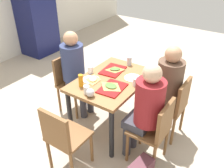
{
  "coord_description": "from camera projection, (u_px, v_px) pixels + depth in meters",
  "views": [
    {
      "loc": [
        -2.23,
        -1.5,
        2.3
      ],
      "look_at": [
        0.0,
        0.0,
        0.68
      ],
      "focal_mm": 38.68,
      "sensor_mm": 36.0,
      "label": 1
    }
  ],
  "objects": [
    {
      "name": "tray_red_far",
      "position": [
        113.0,
        70.0,
        3.29
      ],
      "size": [
        0.38,
        0.29,
        0.02
      ],
      "primitive_type": "cube",
      "rotation": [
        0.0,
        0.0,
        0.1
      ],
      "color": "#B21414",
      "rests_on": "main_table"
    },
    {
      "name": "soda_can",
      "position": [
        129.0,
        61.0,
        3.41
      ],
      "size": [
        0.07,
        0.07,
        0.12
      ],
      "primitive_type": "cylinder",
      "color": "#B7BCC6",
      "rests_on": "main_table"
    },
    {
      "name": "paper_plate_center",
      "position": [
        91.0,
        79.0,
        3.08
      ],
      "size": [
        0.22,
        0.22,
        0.01
      ],
      "primitive_type": "cylinder",
      "color": "white",
      "rests_on": "main_table"
    },
    {
      "name": "chair_far_side",
      "position": [
        69.0,
        80.0,
        3.6
      ],
      "size": [
        0.4,
        0.4,
        0.86
      ],
      "color": "brown",
      "rests_on": "ground_plane"
    },
    {
      "name": "chair_near_left",
      "position": [
        156.0,
        129.0,
        2.67
      ],
      "size": [
        0.4,
        0.4,
        0.86
      ],
      "color": "brown",
      "rests_on": "ground_plane"
    },
    {
      "name": "plastic_cup_b",
      "position": [
        135.0,
        82.0,
        2.94
      ],
      "size": [
        0.07,
        0.07,
        0.1
      ],
      "primitive_type": "cylinder",
      "color": "white",
      "rests_on": "main_table"
    },
    {
      "name": "person_in_brown_jacket",
      "position": [
        166.0,
        84.0,
        3.0
      ],
      "size": [
        0.32,
        0.42,
        1.27
      ],
      "color": "#383842",
      "rests_on": "ground_plane"
    },
    {
      "name": "person_far_side",
      "position": [
        75.0,
        67.0,
        3.4
      ],
      "size": [
        0.32,
        0.42,
        1.27
      ],
      "color": "#383842",
      "rests_on": "ground_plane"
    },
    {
      "name": "pizza_slice_b",
      "position": [
        115.0,
        69.0,
        3.28
      ],
      "size": [
        0.23,
        0.25,
        0.02
      ],
      "color": "#C68C47",
      "rests_on": "tray_red_far"
    },
    {
      "name": "main_table",
      "position": [
        112.0,
        86.0,
        3.15
      ],
      "size": [
        1.11,
        0.77,
        0.76
      ],
      "color": "olive",
      "rests_on": "ground_plane"
    },
    {
      "name": "chair_left_end",
      "position": [
        63.0,
        136.0,
        2.56
      ],
      "size": [
        0.4,
        0.4,
        0.86
      ],
      "color": "brown",
      "rests_on": "ground_plane"
    },
    {
      "name": "pizza_slice_a",
      "position": [
        111.0,
        86.0,
        2.9
      ],
      "size": [
        0.21,
        0.26,
        0.02
      ],
      "color": "tan",
      "rests_on": "tray_red_near"
    },
    {
      "name": "foil_bundle",
      "position": [
        90.0,
        93.0,
        2.73
      ],
      "size": [
        0.1,
        0.1,
        0.1
      ],
      "primitive_type": "sphere",
      "color": "silver",
      "rests_on": "main_table"
    },
    {
      "name": "chair_near_right",
      "position": [
        174.0,
        104.0,
        3.06
      ],
      "size": [
        0.4,
        0.4,
        0.86
      ],
      "color": "brown",
      "rests_on": "ground_plane"
    },
    {
      "name": "condiment_bottle",
      "position": [
        81.0,
        81.0,
        2.9
      ],
      "size": [
        0.06,
        0.06,
        0.16
      ],
      "primitive_type": "cylinder",
      "color": "orange",
      "rests_on": "main_table"
    },
    {
      "name": "drink_fridge",
      "position": [
        35.0,
        11.0,
        5.25
      ],
      "size": [
        0.7,
        0.6,
        1.9
      ],
      "primitive_type": "cube",
      "color": "#14194C",
      "rests_on": "ground_plane"
    },
    {
      "name": "paper_plate_near_edge",
      "position": [
        133.0,
        78.0,
        3.11
      ],
      "size": [
        0.22,
        0.22,
        0.01
      ],
      "primitive_type": "cylinder",
      "color": "white",
      "rests_on": "main_table"
    },
    {
      "name": "plastic_cup_c",
      "position": [
        87.0,
        90.0,
        2.78
      ],
      "size": [
        0.07,
        0.07,
        0.1
      ],
      "primitive_type": "cylinder",
      "color": "white",
      "rests_on": "main_table"
    },
    {
      "name": "ground_plane",
      "position": [
        112.0,
        125.0,
        3.5
      ],
      "size": [
        10.0,
        10.0,
        0.02
      ],
      "primitive_type": "cube",
      "color": "#B7A893"
    },
    {
      "name": "pizza_slice_c",
      "position": [
        93.0,
        79.0,
        3.06
      ],
      "size": [
        0.27,
        0.25,
        0.02
      ],
      "color": "tan",
      "rests_on": "paper_plate_center"
    },
    {
      "name": "tray_red_near",
      "position": [
        112.0,
        88.0,
        2.89
      ],
      "size": [
        0.38,
        0.29,
        0.02
      ],
      "primitive_type": "cube",
      "rotation": [
        0.0,
        0.0,
        0.08
      ],
      "color": "#B21414",
      "rests_on": "main_table"
    },
    {
      "name": "plastic_cup_a",
      "position": [
        90.0,
        70.0,
        3.21
      ],
      "size": [
        0.07,
        0.07,
        0.1
      ],
      "primitive_type": "cylinder",
      "color": "white",
      "rests_on": "main_table"
    },
    {
      "name": "person_in_red",
      "position": [
        146.0,
        106.0,
        2.61
      ],
      "size": [
        0.32,
        0.42,
        1.27
      ],
      "color": "#383842",
      "rests_on": "ground_plane"
    }
  ]
}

